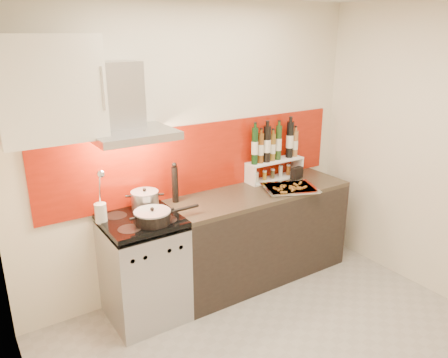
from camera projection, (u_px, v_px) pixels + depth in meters
floor at (293, 358)px, 3.26m from camera, size 3.40×3.40×0.00m
back_wall at (197, 150)px, 3.96m from camera, size 3.40×0.02×2.60m
left_wall at (24, 270)px, 1.97m from camera, size 0.02×2.80×2.60m
backsplash at (202, 158)px, 4.00m from camera, size 3.00×0.02×0.64m
range_stove at (144, 270)px, 3.63m from camera, size 0.60×0.60×0.91m
counter at (258, 234)px, 4.25m from camera, size 1.80×0.60×0.90m
range_hood at (127, 111)px, 3.32m from camera, size 0.62×0.50×0.61m
upper_cabinet at (48, 89)px, 2.96m from camera, size 0.70×0.35×0.72m
stock_pot at (145, 201)px, 3.60m from camera, size 0.23×0.23×0.20m
saute_pan at (153, 217)px, 3.38m from camera, size 0.55×0.29×0.13m
utensil_jar at (101, 207)px, 3.38m from camera, size 0.09×0.14×0.45m
pepper_mill at (175, 183)px, 3.78m from camera, size 0.06×0.06×0.36m
step_shelf at (274, 153)px, 4.33m from camera, size 0.63×0.17×0.57m
caddy_box at (297, 173)px, 4.42m from camera, size 0.14×0.08×0.12m
baking_tray at (290, 188)px, 4.13m from camera, size 0.59×0.53×0.03m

